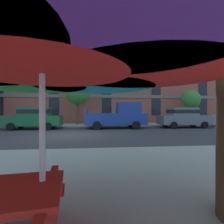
# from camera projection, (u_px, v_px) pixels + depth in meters

# --- Properties ---
(ground_plane) EXTENTS (120.00, 120.00, 0.00)m
(ground_plane) POSITION_uv_depth(u_px,v_px,m) (69.00, 135.00, 10.55)
(ground_plane) COLOR #38383A
(sidewalk_far) EXTENTS (56.00, 3.60, 0.12)m
(sidewalk_far) POSITION_uv_depth(u_px,v_px,m) (79.00, 125.00, 17.31)
(sidewalk_far) COLOR #9E998E
(sidewalk_far) RESTS_ON ground
(apartment_building) EXTENTS (47.35, 12.08, 19.20)m
(apartment_building) POSITION_uv_depth(u_px,v_px,m) (84.00, 57.00, 25.42)
(apartment_building) COLOR #934C3D
(apartment_building) RESTS_ON ground
(sedan_green) EXTENTS (4.40, 1.98, 1.78)m
(sedan_green) POSITION_uv_depth(u_px,v_px,m) (34.00, 118.00, 13.88)
(sedan_green) COLOR #195933
(sedan_green) RESTS_ON ground
(pickup_blue) EXTENTS (5.10, 2.12, 2.20)m
(pickup_blue) POSITION_uv_depth(u_px,v_px,m) (118.00, 116.00, 14.59)
(pickup_blue) COLOR navy
(pickup_blue) RESTS_ON ground
(sedan_gray) EXTENTS (4.40, 1.98, 1.78)m
(sedan_gray) POSITION_uv_depth(u_px,v_px,m) (183.00, 117.00, 15.20)
(sedan_gray) COLOR slate
(sedan_gray) RESTS_ON ground
(street_tree_middle) EXTENTS (2.37, 2.37, 4.48)m
(street_tree_middle) POSITION_uv_depth(u_px,v_px,m) (78.00, 93.00, 17.34)
(street_tree_middle) COLOR brown
(street_tree_middle) RESTS_ON ground
(street_tree_right) EXTENTS (2.00, 2.00, 3.82)m
(street_tree_right) POSITION_uv_depth(u_px,v_px,m) (192.00, 100.00, 19.01)
(street_tree_right) COLOR #4C3823
(street_tree_right) RESTS_ON ground
(patio_umbrella) EXTENTS (3.94, 3.66, 2.30)m
(patio_umbrella) POSITION_uv_depth(u_px,v_px,m) (42.00, 54.00, 1.70)
(patio_umbrella) COLOR silver
(patio_umbrella) RESTS_ON ground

